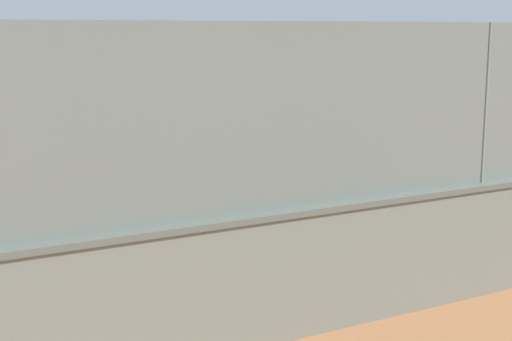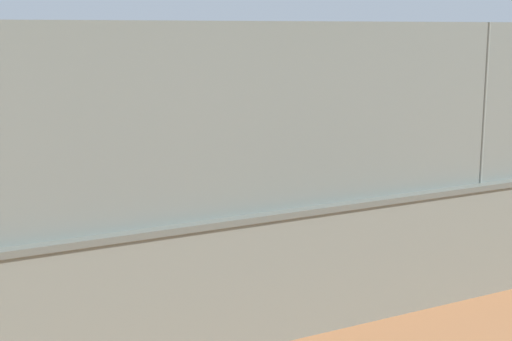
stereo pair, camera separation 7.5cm
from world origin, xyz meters
name	(u,v)px [view 1 (the left image)]	position (x,y,z in m)	size (l,w,h in m)	color
ground_plane	(174,163)	(0.00, 0.00, 0.00)	(260.00, 260.00, 0.00)	#B27247
player_crossing_court	(78,133)	(2.53, -1.06, 0.92)	(1.22, 0.71, 1.56)	#B2B2B2
player_baseline_waiting	(284,179)	(0.57, 7.29, 0.85)	(0.64, 0.89, 1.46)	#B2B2B2
player_near_wall_returning	(105,147)	(2.74, 2.15, 0.97)	(1.04, 0.77, 1.65)	navy
sports_ball	(111,162)	(1.75, -0.51, 0.10)	(0.20, 0.20, 0.20)	#3399D8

